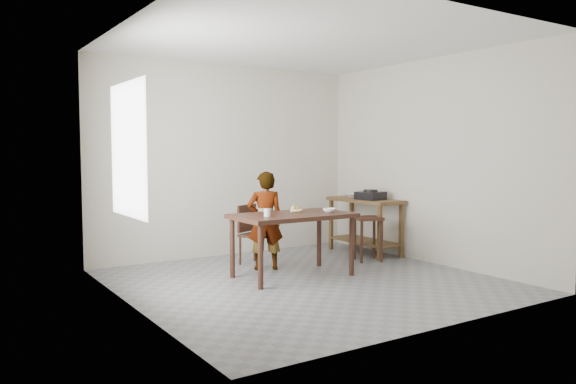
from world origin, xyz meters
TOP-DOWN VIEW (x-y plane):
  - floor at (0.00, 0.00)m, footprint 4.00×4.00m
  - ceiling at (0.00, 0.00)m, footprint 4.00×4.00m
  - wall_back at (0.00, 2.02)m, footprint 4.00×0.04m
  - wall_front at (0.00, -2.02)m, footprint 4.00×0.04m
  - wall_left at (-2.02, 0.00)m, footprint 0.04×4.00m
  - wall_right at (2.02, 0.00)m, footprint 0.04×4.00m
  - window_pane at (-1.97, 0.20)m, footprint 0.02×1.10m
  - dining_table at (0.00, 0.30)m, footprint 1.40×0.80m
  - prep_counter at (1.72, 1.00)m, footprint 0.50×1.20m
  - child at (-0.07, 0.82)m, footprint 0.53×0.45m
  - dining_chair at (0.02, 1.17)m, footprint 0.50×0.50m
  - stool at (1.38, 0.54)m, footprint 0.44×0.44m
  - glass_tumbler at (-0.40, 0.22)m, footprint 0.10×0.10m
  - small_bowl at (0.45, 0.19)m, footprint 0.18×0.18m
  - banana at (0.09, 0.37)m, footprint 0.19×0.17m
  - serving_bowl at (1.71, 1.25)m, footprint 0.30×0.30m
  - gas_burner at (1.67, 0.83)m, footprint 0.39×0.39m

SIDE VIEW (x-z plane):
  - floor at x=0.00m, z-range -0.04..0.00m
  - stool at x=1.38m, z-range 0.00..0.60m
  - dining_table at x=0.00m, z-range 0.00..0.75m
  - dining_chair at x=0.02m, z-range 0.00..0.78m
  - prep_counter at x=1.72m, z-range 0.00..0.80m
  - child at x=-0.07m, z-range 0.00..1.23m
  - small_bowl at x=0.45m, z-range 0.75..0.80m
  - banana at x=0.09m, z-range 0.75..0.81m
  - glass_tumbler at x=-0.40m, z-range 0.75..0.84m
  - serving_bowl at x=1.71m, z-range 0.80..0.86m
  - gas_burner at x=1.67m, z-range 0.80..0.91m
  - wall_back at x=0.00m, z-range 0.00..2.70m
  - wall_front at x=0.00m, z-range 0.00..2.70m
  - wall_left at x=-2.02m, z-range 0.00..2.70m
  - wall_right at x=2.02m, z-range 0.00..2.70m
  - window_pane at x=-1.97m, z-range 0.85..2.15m
  - ceiling at x=0.00m, z-range 2.70..2.74m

